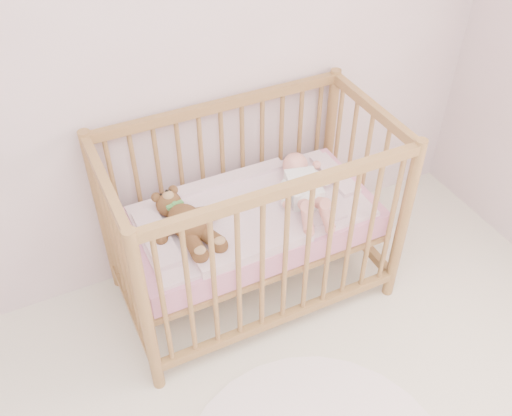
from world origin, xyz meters
TOP-DOWN VIEW (x-y plane):
  - wall_back at (0.00, 2.00)m, footprint 4.00×0.02m
  - crib at (0.46, 1.60)m, footprint 1.36×0.76m
  - mattress at (0.46, 1.60)m, footprint 1.22×0.62m
  - blanket at (0.46, 1.60)m, footprint 1.10×0.58m
  - baby at (0.74, 1.58)m, footprint 0.42×0.64m
  - teddy_bear at (0.13, 1.58)m, footprint 0.43×0.55m

SIDE VIEW (x-z plane):
  - mattress at x=0.46m, z-range 0.42..0.55m
  - crib at x=0.46m, z-range 0.00..1.00m
  - blanket at x=0.46m, z-range 0.53..0.59m
  - baby at x=0.74m, z-range 0.56..0.71m
  - teddy_bear at x=0.13m, z-range 0.58..0.71m
  - wall_back at x=0.00m, z-range 0.00..2.70m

